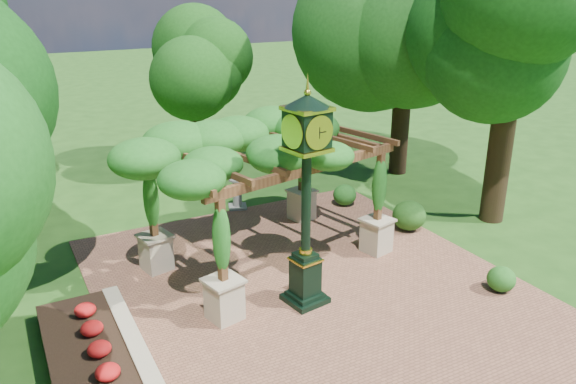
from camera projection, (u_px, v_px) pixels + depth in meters
name	position (u px, v px, depth m)	size (l,w,h in m)	color
ground	(338.00, 312.00, 13.15)	(120.00, 120.00, 0.00)	#1E4714
brick_plaza	(316.00, 292.00, 13.97)	(10.00, 12.00, 0.04)	brown
border_wall	(136.00, 351.00, 11.45)	(0.35, 5.00, 0.40)	#C6B793
flower_bed	(91.00, 365.00, 11.06)	(1.50, 5.00, 0.36)	red
pedestal_clock	(306.00, 183.00, 12.51)	(1.15, 1.15, 5.12)	black
pergola	(269.00, 152.00, 14.52)	(6.79, 5.06, 3.84)	#BDAE8C
sundial	(237.00, 196.00, 19.09)	(0.77, 0.77, 1.09)	gray
shrub_front	(501.00, 279.00, 13.92)	(0.70, 0.70, 0.63)	#205B1A
shrub_mid	(409.00, 215.00, 17.38)	(1.03, 1.03, 0.93)	#1F4B15
shrub_back	(345.00, 195.00, 19.37)	(0.80, 0.80, 0.72)	#1F5719
tree_north	(193.00, 56.00, 22.20)	(3.48, 3.48, 6.67)	#372716
tree_east_far	(408.00, 14.00, 20.87)	(5.48, 5.48, 8.98)	black
tree_east_near	(519.00, 11.00, 16.13)	(4.19, 4.19, 9.51)	#312213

